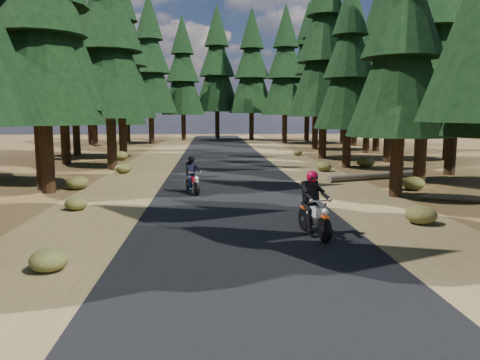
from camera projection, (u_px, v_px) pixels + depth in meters
name	position (u px, v px, depth m)	size (l,w,h in m)	color
ground	(243.00, 227.00, 12.80)	(120.00, 120.00, 0.00)	#483319
road	(234.00, 196.00, 17.74)	(6.00, 100.00, 0.01)	black
shoulder_l	(111.00, 197.00, 17.45)	(3.20, 100.00, 0.01)	brown
shoulder_r	(353.00, 194.00, 18.03)	(3.20, 100.00, 0.01)	brown
pine_forest	(222.00, 44.00, 32.49)	(34.59, 55.08, 16.32)	black
log_near	(374.00, 176.00, 22.17)	(0.32, 0.32, 5.18)	#4C4233
understory_shrubs	(255.00, 178.00, 20.69)	(16.16, 31.67, 0.63)	#474C1E
rider_lead	(314.00, 215.00, 11.79)	(0.94, 1.93, 1.65)	silver
rider_follow	(193.00, 181.00, 18.16)	(1.00, 1.70, 1.45)	maroon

